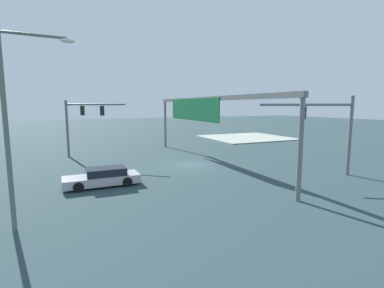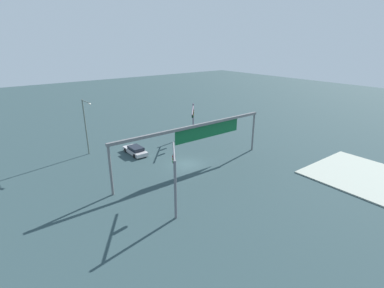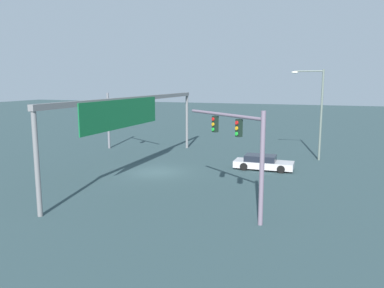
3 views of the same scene
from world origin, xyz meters
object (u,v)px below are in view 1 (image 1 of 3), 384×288
at_px(traffic_signal_near_corner, 81,118).
at_px(streetlamp_curved_arm, 15,116).
at_px(sedan_car_approaching, 103,177).
at_px(traffic_signal_opposite_side, 329,123).

distance_m(traffic_signal_near_corner, streetlamp_curved_arm, 17.46).
xyz_separation_m(traffic_signal_near_corner, streetlamp_curved_arm, (-17.11, 3.36, 0.77)).
bearing_deg(traffic_signal_near_corner, sedan_car_approaching, -47.74).
bearing_deg(streetlamp_curved_arm, sedan_car_approaching, 50.16).
distance_m(traffic_signal_near_corner, sedan_car_approaching, 12.06).
height_order(traffic_signal_near_corner, traffic_signal_opposite_side, traffic_signal_opposite_side).
bearing_deg(traffic_signal_opposite_side, sedan_car_approaching, 19.66).
height_order(traffic_signal_opposite_side, sedan_car_approaching, traffic_signal_opposite_side).
bearing_deg(sedan_car_approaching, traffic_signal_near_corner, -87.59).
height_order(traffic_signal_opposite_side, streetlamp_curved_arm, streetlamp_curved_arm).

